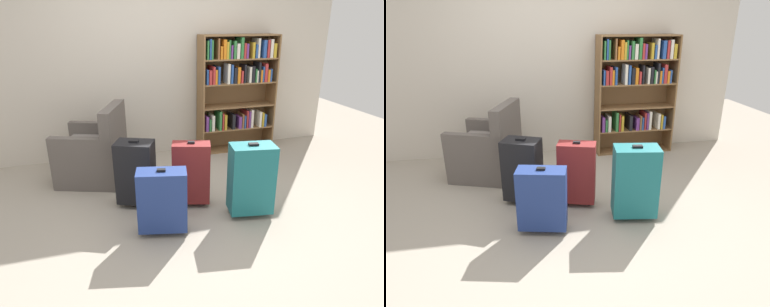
{
  "view_description": "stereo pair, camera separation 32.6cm",
  "coord_description": "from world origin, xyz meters",
  "views": [
    {
      "loc": [
        -0.89,
        -2.81,
        1.79
      ],
      "look_at": [
        -0.01,
        0.21,
        0.55
      ],
      "focal_mm": 31.73,
      "sensor_mm": 36.0,
      "label": 1
    },
    {
      "loc": [
        -0.58,
        -2.89,
        1.79
      ],
      "look_at": [
        -0.01,
        0.21,
        0.55
      ],
      "focal_mm": 31.73,
      "sensor_mm": 36.0,
      "label": 2
    }
  ],
  "objects": [
    {
      "name": "suitcase_teal",
      "position": [
        0.47,
        -0.17,
        0.39
      ],
      "size": [
        0.45,
        0.31,
        0.74
      ],
      "color": "#19666B",
      "rests_on": "ground"
    },
    {
      "name": "suitcase_black",
      "position": [
        -0.56,
        0.33,
        0.37
      ],
      "size": [
        0.44,
        0.38,
        0.71
      ],
      "color": "black",
      "rests_on": "ground"
    },
    {
      "name": "suitcase_dark_red",
      "position": [
        -0.03,
        0.17,
        0.36
      ],
      "size": [
        0.41,
        0.29,
        0.69
      ],
      "color": "maroon",
      "rests_on": "ground"
    },
    {
      "name": "mug",
      "position": [
        -0.41,
        0.95,
        0.05
      ],
      "size": [
        0.12,
        0.08,
        0.1
      ],
      "color": "#1E7F4C",
      "rests_on": "ground"
    },
    {
      "name": "bookshelf",
      "position": [
        1.05,
        1.59,
        0.92
      ],
      "size": [
        1.09,
        0.32,
        1.62
      ],
      "color": "brown",
      "rests_on": "ground"
    },
    {
      "name": "ground_plane",
      "position": [
        0.0,
        0.0,
        0.0
      ],
      "size": [
        8.96,
        8.96,
        0.0
      ],
      "primitive_type": "plane",
      "color": "#9E9384"
    },
    {
      "name": "suitcase_navy_blue",
      "position": [
        -0.41,
        -0.24,
        0.33
      ],
      "size": [
        0.46,
        0.29,
        0.63
      ],
      "color": "navy",
      "rests_on": "ground"
    },
    {
      "name": "armchair",
      "position": [
        -0.95,
        1.08,
        0.32
      ],
      "size": [
        0.89,
        0.89,
        0.9
      ],
      "color": "#59514C",
      "rests_on": "ground"
    },
    {
      "name": "back_wall",
      "position": [
        0.0,
        1.81,
        1.3
      ],
      "size": [
        5.12,
        0.1,
        2.6
      ],
      "primitive_type": "cube",
      "color": "beige",
      "rests_on": "ground"
    }
  ]
}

